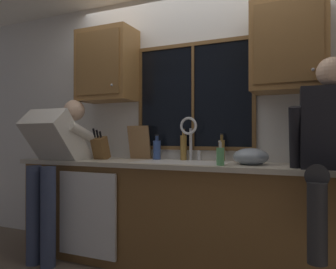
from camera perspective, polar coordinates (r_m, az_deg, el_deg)
The scene contains 23 objects.
back_wall at distance 3.24m, azimuth 4.41°, elevation 1.99°, with size 5.44×0.12×2.55m, color silver.
window_glass at distance 3.19m, azimuth 4.37°, elevation 6.54°, with size 1.10×0.02×0.95m, color black.
window_frame_top at distance 3.28m, azimuth 4.30°, elevation 15.13°, with size 1.17×0.02×0.04m, color brown.
window_frame_bottom at distance 3.16m, azimuth 4.31°, elevation -2.34°, with size 1.17×0.02×0.04m, color brown.
window_frame_left at distance 3.42m, azimuth -4.71°, elevation 6.07°, with size 0.04×0.02×0.95m, color brown.
window_frame_right at distance 3.03m, azimuth 14.49°, elevation 6.91°, with size 0.04×0.02×0.95m, color brown.
window_mullion_center at distance 3.18m, azimuth 4.29°, elevation 6.56°, with size 0.02×0.02×0.95m, color brown.
lower_cabinet_run at distance 3.00m, azimuth 2.05°, elevation -13.90°, with size 3.04×0.58×0.88m, color brown.
countertop at distance 2.91m, azimuth 1.89°, elevation -5.13°, with size 3.10×0.62×0.04m, color beige.
dishwasher_front at distance 3.10m, azimuth -13.67°, elevation -13.12°, with size 0.60×0.02×0.74m, color white.
upper_cabinet_left at distance 3.50m, azimuth -10.37°, elevation 11.47°, with size 0.58×0.36×0.72m.
upper_cabinet_right at distance 2.91m, azimuth 20.02°, elevation 13.94°, with size 0.58×0.36×0.72m.
sink at distance 2.91m, azimuth 2.39°, elevation -6.66°, with size 0.80×0.46×0.21m.
faucet at distance 3.06m, azimuth 3.79°, elevation 0.23°, with size 0.18×0.09×0.40m.
person_standing at distance 3.29m, azimuth -18.76°, elevation -3.79°, with size 0.53×0.71×1.51m.
person_sitting_on_counter at distance 2.41m, azimuth 26.28°, elevation -1.21°, with size 0.54×0.61×1.26m.
knife_block at distance 3.33m, azimuth -11.45°, elevation -2.30°, with size 0.12×0.18×0.32m.
cutting_board at distance 3.33m, azimuth -4.93°, elevation -1.36°, with size 0.23×0.02×0.33m, color #997047.
mixing_bowl at distance 2.72m, azimuth 13.95°, elevation -3.71°, with size 0.28×0.28×0.14m, color #8C99A8.
soap_dispenser at distance 2.59m, azimuth 8.92°, elevation -3.65°, with size 0.06×0.07×0.19m.
bottle_green_glass at distance 3.01m, azimuth 9.16°, elevation -2.61°, with size 0.05×0.05×0.25m.
bottle_tall_clear at distance 3.22m, azimuth -1.92°, elevation -2.54°, with size 0.07×0.07×0.24m.
bottle_amber_small at distance 3.14m, azimuth 2.67°, elevation -2.11°, with size 0.06×0.06×0.30m.
Camera 1 is at (1.11, -2.98, 1.14)m, focal length 35.69 mm.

